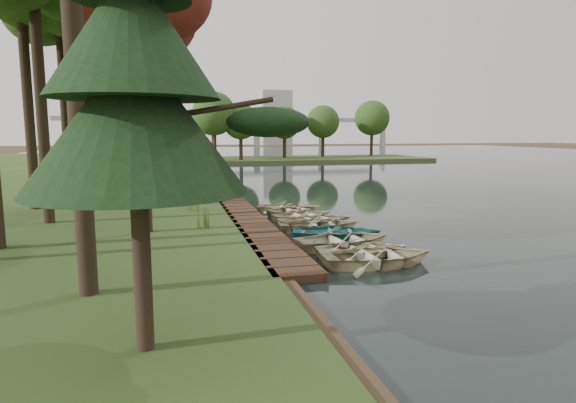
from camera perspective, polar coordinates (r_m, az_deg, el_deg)
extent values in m
plane|color=#3D2F1D|center=(21.35, 0.03, -3.15)|extent=(300.00, 300.00, 0.00)
cube|color=black|center=(53.57, 27.10, 2.81)|extent=(130.00, 200.00, 0.05)
cube|color=#382315|center=(21.01, -4.21, -2.94)|extent=(1.60, 16.00, 0.30)
cube|color=#34431D|center=(71.63, -3.33, 4.98)|extent=(50.00, 14.00, 0.45)
cylinder|color=black|center=(71.10, -22.30, 6.48)|extent=(0.50, 0.50, 4.80)
sphere|color=#2B4918|center=(71.12, -22.46, 9.38)|extent=(5.60, 5.60, 5.60)
cylinder|color=black|center=(70.44, -16.90, 6.73)|extent=(0.50, 0.50, 4.80)
sphere|color=#2B4918|center=(70.46, -17.02, 9.66)|extent=(5.60, 5.60, 5.60)
cylinder|color=black|center=(70.41, -11.44, 6.92)|extent=(0.50, 0.50, 4.80)
sphere|color=#2B4918|center=(70.43, -11.52, 9.85)|extent=(5.60, 5.60, 5.60)
cylinder|color=black|center=(71.00, -6.01, 7.04)|extent=(0.50, 0.50, 4.80)
sphere|color=#2B4918|center=(71.03, -6.06, 9.95)|extent=(5.60, 5.60, 5.60)
cylinder|color=black|center=(72.22, -0.73, 7.11)|extent=(0.50, 0.50, 4.80)
sphere|color=#2B4918|center=(72.24, -0.73, 9.96)|extent=(5.60, 5.60, 5.60)
cylinder|color=black|center=(74.01, 4.35, 7.11)|extent=(0.50, 0.50, 4.80)
sphere|color=#2B4918|center=(74.03, 4.38, 9.90)|extent=(5.60, 5.60, 5.60)
cylinder|color=black|center=(76.35, 9.14, 7.06)|extent=(0.50, 0.50, 4.80)
sphere|color=#2B4918|center=(76.37, 9.20, 9.76)|extent=(5.60, 5.60, 5.60)
cube|color=#A5A5A0|center=(141.18, -7.81, 9.64)|extent=(90.00, 4.00, 1.20)
cylinder|color=#A5A5A0|center=(141.13, -20.08, 7.60)|extent=(1.80, 1.80, 8.00)
cylinder|color=#A5A5A0|center=(140.42, -11.87, 7.92)|extent=(1.80, 1.80, 8.00)
cylinder|color=#A5A5A0|center=(142.54, -3.74, 8.08)|extent=(1.80, 1.80, 8.00)
cylinder|color=#A5A5A0|center=(147.37, 4.02, 8.08)|extent=(1.80, 1.80, 8.00)
cylinder|color=#A5A5A0|center=(154.66, 11.16, 7.95)|extent=(1.80, 1.80, 8.00)
cube|color=#A5A5A0|center=(164.18, -1.51, 9.85)|extent=(10.00, 8.00, 18.00)
cube|color=#A5A5A0|center=(165.34, -13.96, 8.56)|extent=(8.00, 8.00, 12.00)
imported|color=#BCAF88|center=(15.46, 10.61, -6.07)|extent=(3.70, 2.70, 0.75)
imported|color=#BCAF88|center=(16.36, 8.85, -5.40)|extent=(3.26, 2.39, 0.66)
imported|color=#BCAF88|center=(17.54, 6.65, -4.28)|extent=(3.89, 2.97, 0.75)
imported|color=#2A7572|center=(18.85, 5.73, -3.44)|extent=(4.02, 3.32, 0.72)
imported|color=#BCAF88|center=(20.47, 3.66, -2.49)|extent=(3.63, 2.71, 0.72)
imported|color=#BCAF88|center=(21.43, 3.39, -2.00)|extent=(3.74, 2.86, 0.72)
imported|color=#BCAF88|center=(22.99, 1.82, -1.41)|extent=(3.45, 2.81, 0.63)
imported|color=#BCAF88|center=(24.47, 0.96, -0.80)|extent=(3.73, 3.23, 0.65)
imported|color=#BCAF88|center=(25.37, -0.36, -0.52)|extent=(3.51, 2.97, 0.62)
imported|color=#BCAF88|center=(27.56, -18.24, 0.40)|extent=(3.98, 3.26, 0.72)
cylinder|color=black|center=(12.37, -23.90, 14.25)|extent=(0.45, 0.45, 10.69)
cylinder|color=black|center=(19.53, -16.84, 9.40)|extent=(0.42, 0.42, 8.86)
cylinder|color=black|center=(23.17, -27.27, 11.20)|extent=(0.46, 0.46, 10.95)
cylinder|color=black|center=(26.35, -19.32, 9.15)|extent=(0.42, 0.42, 9.10)
ellipsoid|color=#2B4918|center=(26.85, -19.80, 18.89)|extent=(4.76, 4.76, 4.04)
cylinder|color=black|center=(27.81, -28.54, 11.77)|extent=(0.48, 0.48, 12.22)
cylinder|color=black|center=(29.08, -24.94, 9.74)|extent=(0.44, 0.44, 10.13)
ellipsoid|color=#2B4918|center=(29.72, -25.56, 19.52)|extent=(4.96, 4.96, 4.22)
cylinder|color=black|center=(8.95, -16.93, -6.59)|extent=(0.32, 0.32, 3.33)
cone|color=black|center=(8.68, -17.62, 9.52)|extent=(3.80, 3.80, 2.60)
cone|color=black|center=(8.84, -18.04, 18.79)|extent=(2.90, 2.90, 2.25)
cone|color=#3F661E|center=(20.00, -10.01, -1.57)|extent=(0.60, 0.60, 1.11)
cone|color=#3F661E|center=(24.42, -11.08, 0.16)|extent=(0.60, 0.60, 1.11)
cone|color=#3F661E|center=(26.29, -15.17, 0.46)|extent=(0.60, 0.60, 0.98)
cone|color=#3F661E|center=(25.08, -11.82, 0.11)|extent=(0.60, 0.60, 0.90)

